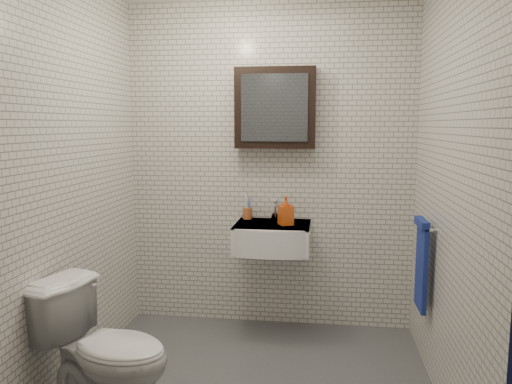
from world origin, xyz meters
TOP-DOWN VIEW (x-y plane):
  - ground at (0.00, 0.00)m, footprint 2.20×2.00m
  - room_shell at (0.00, 0.00)m, footprint 2.22×2.02m
  - washbasin at (0.05, 0.73)m, footprint 0.55×0.50m
  - faucet at (0.05, 0.93)m, footprint 0.06×0.20m
  - mirror_cabinet at (0.05, 0.93)m, footprint 0.60×0.15m
  - towel_rail at (1.04, 0.35)m, footprint 0.09×0.30m
  - toothbrush_cup at (-0.16, 0.94)m, footprint 0.07×0.07m
  - soap_bottle at (0.15, 0.75)m, footprint 0.13×0.13m
  - toilet at (-0.72, -0.44)m, footprint 0.82×0.60m

SIDE VIEW (x-z plane):
  - ground at x=0.00m, z-range 0.00..0.01m
  - toilet at x=-0.72m, z-range 0.00..0.75m
  - towel_rail at x=1.04m, z-range 0.43..1.01m
  - washbasin at x=0.05m, z-range 0.66..0.86m
  - toothbrush_cup at x=-0.16m, z-range 0.80..0.99m
  - faucet at x=0.05m, z-range 0.84..0.99m
  - soap_bottle at x=0.15m, z-range 0.85..1.06m
  - room_shell at x=0.00m, z-range 0.21..2.72m
  - mirror_cabinet at x=0.05m, z-range 1.40..2.00m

